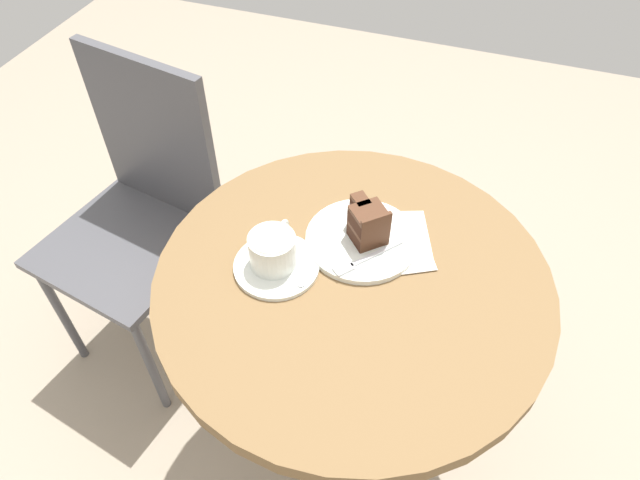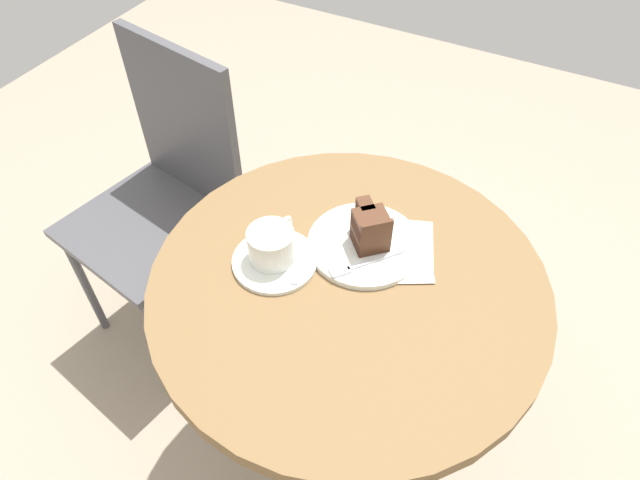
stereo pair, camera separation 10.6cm
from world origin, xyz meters
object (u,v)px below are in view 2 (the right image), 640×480
Objects in this scene: fork at (358,266)px; napkin at (392,251)px; teaspoon at (297,269)px; cake_plate at (364,244)px; cake_slice at (370,228)px; saucer at (275,261)px; cafe_chair at (168,185)px; coffee_cup at (272,244)px.

fork is 0.60× the size of napkin.
teaspoon reaches higher than cake_plate.
cake_slice is 0.72× the size of fork.
teaspoon is 0.43× the size of napkin.
saucer is 0.16m from fork.
napkin is at bearing 2.66° from cafe_chair.
cake_slice reaches higher than teaspoon.
coffee_cup is (0.00, 0.01, 0.04)m from saucer.
fork reaches higher than cake_plate.
saucer is 0.04m from coffee_cup.
fork is at bearing -165.48° from cake_plate.
cafe_chair is (0.10, 0.61, -0.23)m from cake_slice.
cake_plate is at bearing -126.54° from fork.
cake_slice is 0.43× the size of napkin.
cafe_chair is (0.22, 0.52, -0.19)m from teaspoon.
cafe_chair reaches higher than napkin.
cafe_chair reaches higher than cake_slice.
napkin is (0.13, -0.19, -0.04)m from coffee_cup.
cake_plate is 1.01× the size of napkin.
cafe_chair is at bearing 64.86° from saucer.
coffee_cup is at bearing 123.20° from napkin.
teaspoon reaches higher than napkin.
saucer is at bearing -14.54° from cafe_chair.
teaspoon is (-0.00, -0.05, 0.01)m from saucer.
coffee_cup reaches higher than napkin.
teaspoon is 0.11m from fork.
cake_slice is at bearing -59.77° from cake_plate.
cake_plate is at bearing -48.43° from saucer.
coffee_cup is at bearing -120.55° from teaspoon.
saucer is 1.25× the size of fork.
coffee_cup is at bearing -32.77° from fork.
napkin is 0.25× the size of cafe_chair.
coffee_cup is 0.07m from teaspoon.
fork reaches higher than napkin.
coffee_cup is 1.26× the size of teaspoon.
coffee_cup is 0.55× the size of napkin.
cafe_chair reaches higher than fork.
cafe_chair is at bearing 82.07° from napkin.
cake_slice is at bearing -51.41° from coffee_cup.
teaspoon is 0.11× the size of cafe_chair.
cafe_chair reaches higher than teaspoon.
napkin is at bearing -56.80° from coffee_cup.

